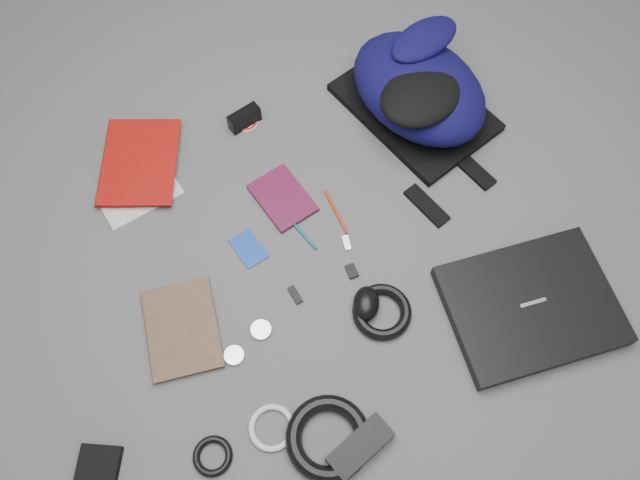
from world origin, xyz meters
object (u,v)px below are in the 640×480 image
object	(u,v)px
compact_camera	(244,118)
mouse	(366,304)
textbook_red	(102,163)
dvd_case	(283,198)
comic_book	(147,337)
power_brick	(360,447)
pouch	(99,466)
backpack	(419,88)
laptop	(531,305)

from	to	relation	value
compact_camera	mouse	bearing A→B (deg)	-96.34
textbook_red	dvd_case	size ratio (longest dim) A/B	1.61
comic_book	power_brick	distance (m)	0.54
compact_camera	pouch	bearing A→B (deg)	-143.64
backpack	textbook_red	distance (m)	0.86
laptop	dvd_case	xyz separation A→B (m)	(-0.48, 0.46, -0.01)
compact_camera	pouch	size ratio (longest dim) A/B	1.04
laptop	textbook_red	bearing A→B (deg)	143.35
mouse	pouch	xyz separation A→B (m)	(-0.66, -0.17, -0.01)
laptop	textbook_red	xyz separation A→B (m)	(-0.90, 0.69, -0.00)
laptop	compact_camera	bearing A→B (deg)	126.51
textbook_red	compact_camera	bearing A→B (deg)	19.97
backpack	comic_book	bearing A→B (deg)	-174.85
textbook_red	dvd_case	xyz separation A→B (m)	(0.43, -0.24, -0.01)
textbook_red	pouch	xyz separation A→B (m)	(-0.12, -0.75, -0.00)
compact_camera	backpack	bearing A→B (deg)	-31.22
comic_book	dvd_case	world-z (taller)	comic_book
compact_camera	comic_book	bearing A→B (deg)	-144.94
mouse	power_brick	xyz separation A→B (m)	(-0.12, -0.30, -0.00)
laptop	mouse	distance (m)	0.39
dvd_case	comic_book	bearing A→B (deg)	-164.66
comic_book	pouch	bearing A→B (deg)	-118.07
textbook_red	mouse	world-z (taller)	mouse
backpack	comic_book	distance (m)	0.93
comic_book	compact_camera	distance (m)	0.64
backpack	mouse	distance (m)	0.60
pouch	textbook_red	bearing A→B (deg)	80.71
power_brick	comic_book	bearing A→B (deg)	112.63
backpack	compact_camera	size ratio (longest dim) A/B	5.00
textbook_red	mouse	bearing A→B (deg)	-30.10
compact_camera	pouch	distance (m)	0.93
dvd_case	compact_camera	distance (m)	0.26
backpack	pouch	xyz separation A→B (m)	(-0.97, -0.68, -0.08)
laptop	mouse	size ratio (longest dim) A/B	4.45
laptop	pouch	size ratio (longest dim) A/B	4.44
textbook_red	dvd_case	bearing A→B (deg)	-12.05
compact_camera	mouse	size ratio (longest dim) A/B	1.04
laptop	dvd_case	distance (m)	0.66
comic_book	backpack	bearing A→B (deg)	30.36
backpack	dvd_case	world-z (taller)	backpack
laptop	mouse	bearing A→B (deg)	163.19
pouch	compact_camera	bearing A→B (deg)	56.27
comic_book	mouse	xyz separation A→B (m)	(0.51, -0.08, 0.01)
textbook_red	compact_camera	size ratio (longest dim) A/B	2.95
pouch	comic_book	bearing A→B (deg)	59.11
comic_book	compact_camera	xyz separation A→B (m)	(0.37, 0.52, 0.02)
textbook_red	mouse	size ratio (longest dim) A/B	3.06
dvd_case	mouse	world-z (taller)	mouse
dvd_case	power_brick	distance (m)	0.64
backpack	power_brick	distance (m)	0.92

